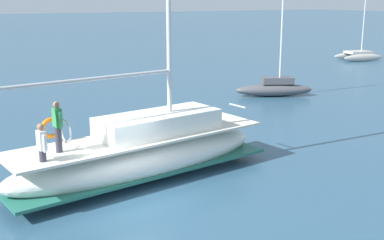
{
  "coord_description": "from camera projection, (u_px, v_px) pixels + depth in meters",
  "views": [
    {
      "loc": [
        12.89,
        -5.41,
        6.0
      ],
      "look_at": [
        -1.76,
        3.05,
        1.8
      ],
      "focal_mm": 45.86,
      "sensor_mm": 36.0,
      "label": 1
    }
  ],
  "objects": [
    {
      "name": "moored_catamaran",
      "position": [
        358.0,
        55.0,
        48.86
      ],
      "size": [
        3.04,
        4.75,
        6.94
      ],
      "color": "#B7B2A8",
      "rests_on": "ground"
    },
    {
      "name": "moored_ketch_distant",
      "position": [
        274.0,
        88.0,
        30.89
      ],
      "size": [
        3.2,
        4.89,
        7.11
      ],
      "color": "#4C4C51",
      "rests_on": "ground"
    },
    {
      "name": "main_sailboat",
      "position": [
        143.0,
        152.0,
        16.71
      ],
      "size": [
        3.62,
        9.83,
        13.98
      ],
      "color": "white",
      "rests_on": "ground"
    },
    {
      "name": "ground_plane",
      "position": [
        134.0,
        201.0,
        14.9
      ],
      "size": [
        400.0,
        400.0,
        0.0
      ],
      "primitive_type": "plane",
      "color": "#2D516B"
    }
  ]
}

